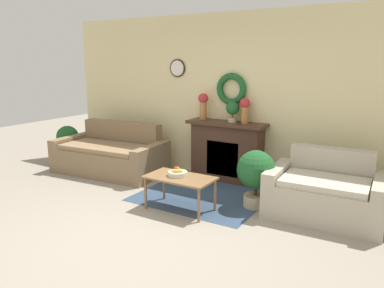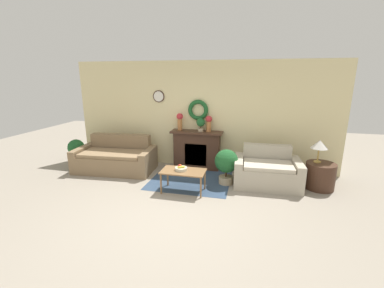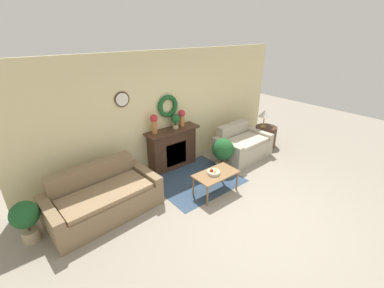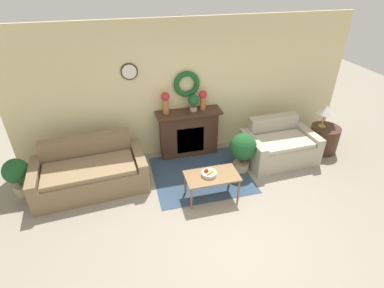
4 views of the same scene
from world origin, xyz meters
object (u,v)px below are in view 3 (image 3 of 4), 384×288
(loveseat_right, at_px, (242,146))
(coffee_table, at_px, (216,176))
(vase_on_mantel_right, at_px, (182,117))
(potted_plant_floor_by_couch, at_px, (26,218))
(table_lamp, at_px, (265,114))
(fireplace, at_px, (172,148))
(fruit_bowl, at_px, (213,172))
(side_table_by_loveseat, at_px, (265,136))
(vase_on_mantel_left, at_px, (154,122))
(couch_left, at_px, (103,198))
(potted_plant_floor_by_loveseat, at_px, (223,151))
(potted_plant_on_mantel, at_px, (175,120))

(loveseat_right, height_order, coffee_table, loveseat_right)
(vase_on_mantel_right, height_order, potted_plant_floor_by_couch, vase_on_mantel_right)
(table_lamp, bearing_deg, fireplace, 168.44)
(coffee_table, relative_size, potted_plant_floor_by_couch, 1.26)
(fruit_bowl, distance_m, potted_plant_floor_by_couch, 3.25)
(side_table_by_loveseat, distance_m, vase_on_mantel_left, 3.46)
(loveseat_right, xyz_separation_m, vase_on_mantel_right, (-1.43, 0.68, 0.91))
(couch_left, bearing_deg, fruit_bowl, -27.02)
(side_table_by_loveseat, bearing_deg, vase_on_mantel_left, 169.14)
(fruit_bowl, bearing_deg, couch_left, 157.35)
(vase_on_mantel_right, distance_m, potted_plant_floor_by_loveseat, 1.25)
(coffee_table, xyz_separation_m, table_lamp, (2.70, 0.90, 0.53))
(coffee_table, bearing_deg, vase_on_mantel_right, 80.01)
(side_table_by_loveseat, distance_m, potted_plant_on_mantel, 2.93)
(side_table_by_loveseat, xyz_separation_m, vase_on_mantel_right, (-2.52, 0.63, 0.93))
(coffee_table, distance_m, side_table_by_loveseat, 2.90)
(couch_left, height_order, potted_plant_floor_by_loveseat, couch_left)
(vase_on_mantel_left, bearing_deg, side_table_by_loveseat, -10.86)
(fireplace, relative_size, vase_on_mantel_right, 3.30)
(potted_plant_floor_by_loveseat, bearing_deg, side_table_by_loveseat, 6.50)
(vase_on_mantel_right, bearing_deg, potted_plant_on_mantel, -174.27)
(couch_left, height_order, side_table_by_loveseat, couch_left)
(fruit_bowl, bearing_deg, potted_plant_floor_by_loveseat, 34.40)
(coffee_table, height_order, potted_plant_on_mantel, potted_plant_on_mantel)
(potted_plant_floor_by_couch, bearing_deg, fruit_bowl, -15.57)
(fruit_bowl, bearing_deg, side_table_by_loveseat, 16.10)
(fireplace, xyz_separation_m, potted_plant_floor_by_couch, (-3.14, -0.57, -0.06))
(couch_left, relative_size, loveseat_right, 1.39)
(side_table_by_loveseat, height_order, vase_on_mantel_left, vase_on_mantel_left)
(potted_plant_floor_by_loveseat, bearing_deg, table_lamp, 8.55)
(side_table_by_loveseat, relative_size, vase_on_mantel_right, 1.51)
(table_lamp, relative_size, potted_plant_on_mantel, 1.44)
(loveseat_right, distance_m, table_lamp, 1.20)
(fireplace, height_order, vase_on_mantel_left, vase_on_mantel_left)
(couch_left, height_order, fruit_bowl, couch_left)
(coffee_table, xyz_separation_m, side_table_by_loveseat, (2.77, 0.84, -0.13))
(table_lamp, bearing_deg, vase_on_mantel_right, 166.95)
(fireplace, height_order, coffee_table, fireplace)
(potted_plant_floor_by_loveseat, bearing_deg, potted_plant_on_mantel, 132.17)
(coffee_table, bearing_deg, couch_left, 157.38)
(side_table_by_loveseat, relative_size, potted_plant_on_mantel, 1.78)
(potted_plant_on_mantel, bearing_deg, table_lamp, -11.68)
(fireplace, xyz_separation_m, potted_plant_floor_by_loveseat, (0.85, -0.84, -0.02))
(fireplace, bearing_deg, vase_on_mantel_right, 1.10)
(vase_on_mantel_left, height_order, potted_plant_floor_by_loveseat, vase_on_mantel_left)
(vase_on_mantel_right, bearing_deg, potted_plant_floor_by_couch, -170.57)
(potted_plant_on_mantel, distance_m, potted_plant_floor_by_couch, 3.37)
(side_table_by_loveseat, bearing_deg, fireplace, 167.57)
(vase_on_mantel_right, bearing_deg, fruit_bowl, -102.26)
(loveseat_right, xyz_separation_m, table_lamp, (1.01, 0.11, 0.64))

